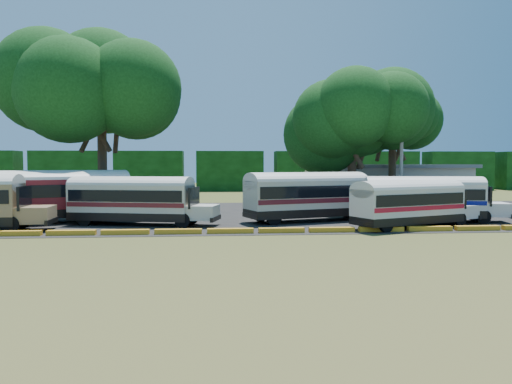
{
  "coord_description": "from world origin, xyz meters",
  "views": [
    {
      "loc": [
        -2.46,
        -27.84,
        4.03
      ],
      "look_at": [
        0.43,
        6.0,
        2.14
      ],
      "focal_mm": 35.0,
      "sensor_mm": 36.0,
      "label": 1
    }
  ],
  "objects": [
    {
      "name": "ground",
      "position": [
        0.0,
        0.0,
        0.0
      ],
      "size": [
        160.0,
        160.0,
        0.0
      ],
      "primitive_type": "plane",
      "color": "#384A18",
      "rests_on": "ground"
    },
    {
      "name": "asphalt_strip",
      "position": [
        1.0,
        12.0,
        0.01
      ],
      "size": [
        64.0,
        24.0,
        0.02
      ],
      "primitive_type": "cube",
      "color": "black",
      "rests_on": "ground"
    },
    {
      "name": "curb",
      "position": [
        -0.0,
        1.0,
        0.15
      ],
      "size": [
        53.7,
        0.45,
        0.3
      ],
      "color": "gold",
      "rests_on": "ground"
    },
    {
      "name": "terminal_building",
      "position": [
        18.0,
        30.0,
        2.03
      ],
      "size": [
        19.0,
        9.0,
        4.0
      ],
      "color": "#B9B3A9",
      "rests_on": "ground"
    },
    {
      "name": "treeline_backdrop",
      "position": [
        0.0,
        48.0,
        3.0
      ],
      "size": [
        130.0,
        4.0,
        6.0
      ],
      "color": "black",
      "rests_on": "ground"
    },
    {
      "name": "bus_red",
      "position": [
        -12.77,
        7.75,
        2.07
      ],
      "size": [
        11.11,
        7.08,
        3.62
      ],
      "rotation": [
        0.0,
        0.0,
        0.44
      ],
      "color": "black",
      "rests_on": "ground"
    },
    {
      "name": "bus_cream_west",
      "position": [
        -7.66,
        5.61,
        1.82
      ],
      "size": [
        10.11,
        4.67,
        3.23
      ],
      "rotation": [
        0.0,
        0.0,
        -0.24
      ],
      "color": "black",
      "rests_on": "ground"
    },
    {
      "name": "bus_cream_east",
      "position": [
        4.27,
        6.73,
        1.97
      ],
      "size": [
        10.86,
        5.75,
        3.48
      ],
      "rotation": [
        0.0,
        0.0,
        0.32
      ],
      "color": "black",
      "rests_on": "ground"
    },
    {
      "name": "bus_white_red",
      "position": [
        9.95,
        2.62,
        1.71
      ],
      "size": [
        9.36,
        5.59,
        3.03
      ],
      "rotation": [
        0.0,
        0.0,
        0.39
      ],
      "color": "black",
      "rests_on": "ground"
    },
    {
      "name": "bus_white_blue",
      "position": [
        12.37,
        5.82,
        1.8
      ],
      "size": [
        9.97,
        4.08,
        3.19
      ],
      "rotation": [
        0.0,
        0.0,
        -0.18
      ],
      "color": "black",
      "rests_on": "ground"
    },
    {
      "name": "tree_west",
      "position": [
        -12.19,
        17.02,
        11.33
      ],
      "size": [
        12.03,
        12.03,
        15.77
      ],
      "color": "#3D2F1E",
      "rests_on": "ground"
    },
    {
      "name": "tree_center",
      "position": [
        10.38,
        17.62,
        8.2
      ],
      "size": [
        10.01,
        10.01,
        11.91
      ],
      "color": "#3D2F1E",
      "rests_on": "ground"
    },
    {
      "name": "tree_east",
      "position": [
        16.71,
        24.37,
        9.82
      ],
      "size": [
        8.65,
        8.65,
        13.06
      ],
      "color": "#3D2F1E",
      "rests_on": "ground"
    },
    {
      "name": "utility_pole",
      "position": [
        13.82,
        14.28,
        3.81
      ],
      "size": [
        1.6,
        0.3,
        7.41
      ],
      "color": "gray",
      "rests_on": "ground"
    }
  ]
}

